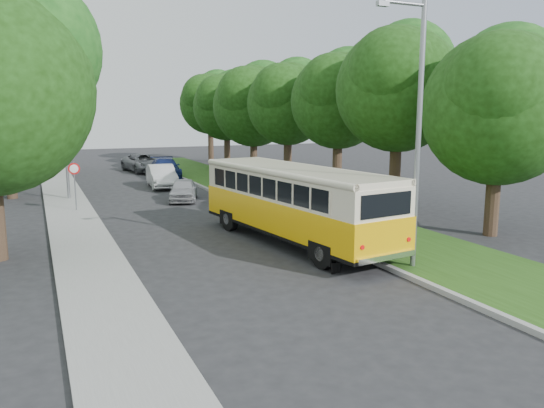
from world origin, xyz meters
name	(u,v)px	position (x,y,z in m)	size (l,w,h in m)	color
ground	(254,265)	(0.00, 0.00, 0.00)	(120.00, 120.00, 0.00)	#242426
curb	(287,224)	(3.60, 5.00, 0.07)	(0.20, 70.00, 0.15)	gray
grass_verge	(334,220)	(5.95, 5.00, 0.07)	(4.50, 70.00, 0.13)	#264A13
sidewalk	(83,243)	(-4.80, 5.00, 0.06)	(2.20, 70.00, 0.12)	gray
treeline	(192,95)	(3.15, 17.99, 5.93)	(24.27, 41.91, 9.46)	#332319
lamppost_near	(416,128)	(4.21, -2.50, 4.37)	(1.71, 0.16, 8.00)	gray
lamppost_far	(62,126)	(-4.70, 16.00, 4.12)	(1.71, 0.16, 7.50)	gray
warning_sign	(75,178)	(-4.50, 11.98, 1.71)	(0.56, 0.10, 2.50)	gray
vintage_bus	(294,205)	(2.43, 2.02, 1.45)	(2.52, 9.78, 2.91)	#FFB808
car_silver	(183,190)	(1.19, 13.25, 0.61)	(1.44, 3.59, 1.22)	#9E9FA3
car_white	(162,176)	(1.29, 19.08, 0.74)	(1.56, 4.49, 1.48)	silver
car_blue	(165,168)	(2.71, 24.26, 0.73)	(2.03, 5.00, 1.45)	navy
car_grey	(144,163)	(2.00, 28.88, 0.75)	(2.48, 5.37, 1.49)	#585B60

